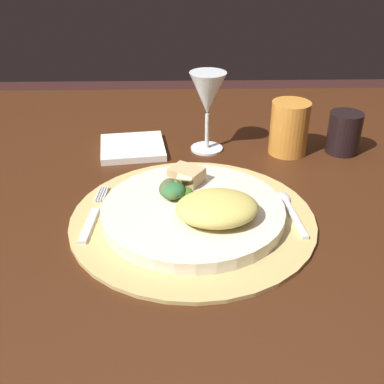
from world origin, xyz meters
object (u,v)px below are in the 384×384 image
(dinner_plate, at_px, (193,211))
(fork, at_px, (93,215))
(napkin, at_px, (133,147))
(dark_tumbler, at_px, (344,133))
(amber_tumbler, at_px, (289,128))
(wine_glass, at_px, (208,96))
(dining_table, at_px, (149,242))
(spoon, at_px, (288,206))

(dinner_plate, distance_m, fork, 0.15)
(napkin, bearing_deg, dark_tumbler, -2.16)
(dinner_plate, relative_size, dark_tumbler, 3.45)
(dark_tumbler, bearing_deg, amber_tumbler, -179.82)
(wine_glass, xyz_separation_m, amber_tumbler, (0.15, -0.02, -0.06))
(fork, bearing_deg, napkin, 81.18)
(fork, bearing_deg, dining_table, 53.52)
(dining_table, bearing_deg, dark_tumbler, 19.60)
(spoon, relative_size, wine_glass, 0.85)
(fork, xyz_separation_m, napkin, (0.04, 0.25, -0.00))
(wine_glass, bearing_deg, dinner_plate, -97.64)
(dark_tumbler, bearing_deg, dinner_plate, -141.44)
(fork, bearing_deg, dinner_plate, -1.28)
(spoon, bearing_deg, dinner_plate, -171.50)
(dinner_plate, xyz_separation_m, wine_glass, (0.03, 0.25, 0.09))
(fork, bearing_deg, dark_tumbler, 27.52)
(wine_glass, relative_size, dark_tumbler, 1.93)
(spoon, distance_m, dark_tumbler, 0.26)
(dining_table, bearing_deg, amber_tumbler, 26.48)
(dining_table, distance_m, wine_glass, 0.29)
(fork, relative_size, spoon, 1.20)
(fork, distance_m, spoon, 0.30)
(dining_table, bearing_deg, dinner_plate, -53.48)
(amber_tumbler, xyz_separation_m, dark_tumbler, (0.11, 0.00, -0.01))
(dining_table, relative_size, fork, 9.29)
(dining_table, distance_m, amber_tumbler, 0.34)
(dining_table, xyz_separation_m, amber_tumbler, (0.26, 0.13, 0.16))
(wine_glass, height_order, dark_tumbler, wine_glass)
(napkin, bearing_deg, dining_table, -76.54)
(spoon, bearing_deg, wine_glass, 116.46)
(dining_table, relative_size, spoon, 11.18)
(amber_tumbler, bearing_deg, spoon, -100.79)
(dinner_plate, bearing_deg, dining_table, 126.52)
(wine_glass, relative_size, amber_tumbler, 1.51)
(dinner_plate, height_order, napkin, dinner_plate)
(amber_tumbler, bearing_deg, dinner_plate, -128.75)
(dinner_plate, distance_m, napkin, 0.27)
(spoon, bearing_deg, napkin, 138.65)
(dining_table, distance_m, dark_tumbler, 0.42)
(dining_table, bearing_deg, wine_glass, 53.48)
(spoon, bearing_deg, dark_tumbler, 55.38)
(spoon, distance_m, napkin, 0.34)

